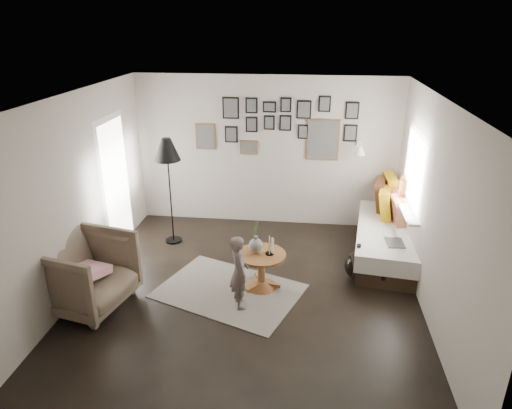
# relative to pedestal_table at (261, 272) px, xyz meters

# --- Properties ---
(ground) EXTENTS (4.80, 4.80, 0.00)m
(ground) POSITION_rel_pedestal_table_xyz_m (-0.16, -0.19, -0.24)
(ground) COLOR black
(ground) RESTS_ON ground
(wall_back) EXTENTS (4.50, 0.00, 4.50)m
(wall_back) POSITION_rel_pedestal_table_xyz_m (-0.16, 2.21, 1.06)
(wall_back) COLOR #A89E93
(wall_back) RESTS_ON ground
(wall_front) EXTENTS (4.50, 0.00, 4.50)m
(wall_front) POSITION_rel_pedestal_table_xyz_m (-0.16, -2.59, 1.06)
(wall_front) COLOR #A89E93
(wall_front) RESTS_ON ground
(wall_left) EXTENTS (0.00, 4.80, 4.80)m
(wall_left) POSITION_rel_pedestal_table_xyz_m (-2.41, -0.19, 1.06)
(wall_left) COLOR #A89E93
(wall_left) RESTS_ON ground
(wall_right) EXTENTS (0.00, 4.80, 4.80)m
(wall_right) POSITION_rel_pedestal_table_xyz_m (2.09, -0.19, 1.06)
(wall_right) COLOR #A89E93
(wall_right) RESTS_ON ground
(ceiling) EXTENTS (4.80, 4.80, 0.00)m
(ceiling) POSITION_rel_pedestal_table_xyz_m (-0.16, -0.19, 2.36)
(ceiling) COLOR white
(ceiling) RESTS_ON wall_back
(door_left) EXTENTS (0.00, 2.14, 2.14)m
(door_left) POSITION_rel_pedestal_table_xyz_m (-2.40, 1.01, 0.81)
(door_left) COLOR white
(door_left) RESTS_ON wall_left
(window_right) EXTENTS (0.15, 1.32, 1.30)m
(window_right) POSITION_rel_pedestal_table_xyz_m (2.01, 1.15, 0.69)
(window_right) COLOR white
(window_right) RESTS_ON wall_right
(gallery_wall) EXTENTS (2.74, 0.03, 1.08)m
(gallery_wall) POSITION_rel_pedestal_table_xyz_m (0.13, 2.19, 1.50)
(gallery_wall) COLOR brown
(gallery_wall) RESTS_ON wall_back
(wall_sconce) EXTENTS (0.18, 0.36, 0.16)m
(wall_sconce) POSITION_rel_pedestal_table_xyz_m (1.39, 1.94, 1.22)
(wall_sconce) COLOR white
(wall_sconce) RESTS_ON wall_back
(rug) EXTENTS (2.17, 1.85, 0.01)m
(rug) POSITION_rel_pedestal_table_xyz_m (-0.43, -0.17, -0.23)
(rug) COLOR beige
(rug) RESTS_ON ground
(pedestal_table) EXTENTS (0.66, 0.66, 0.52)m
(pedestal_table) POSITION_rel_pedestal_table_xyz_m (0.00, 0.00, 0.00)
(pedestal_table) COLOR brown
(pedestal_table) RESTS_ON ground
(vase) EXTENTS (0.19, 0.19, 0.47)m
(vase) POSITION_rel_pedestal_table_xyz_m (-0.08, 0.02, 0.42)
(vase) COLOR black
(vase) RESTS_ON pedestal_table
(candles) EXTENTS (0.11, 0.11, 0.25)m
(candles) POSITION_rel_pedestal_table_xyz_m (0.11, -0.00, 0.40)
(candles) COLOR black
(candles) RESTS_ON pedestal_table
(daybed) EXTENTS (1.19, 2.26, 1.06)m
(daybed) POSITION_rel_pedestal_table_xyz_m (1.84, 1.24, 0.09)
(daybed) COLOR black
(daybed) RESTS_ON ground
(magazine_on_daybed) EXTENTS (0.25, 0.34, 0.02)m
(magazine_on_daybed) POSITION_rel_pedestal_table_xyz_m (1.84, 0.58, 0.26)
(magazine_on_daybed) COLOR black
(magazine_on_daybed) RESTS_ON daybed
(armchair) EXTENTS (1.23, 1.21, 0.95)m
(armchair) POSITION_rel_pedestal_table_xyz_m (-2.16, -0.68, 0.23)
(armchair) COLOR brown
(armchair) RESTS_ON ground
(armchair_cushion) EXTENTS (0.53, 0.53, 0.19)m
(armchair_cushion) POSITION_rel_pedestal_table_xyz_m (-2.15, -0.63, 0.24)
(armchair_cushion) COLOR silver
(armchair_cushion) RESTS_ON armchair
(floor_lamp) EXTENTS (0.41, 0.41, 1.75)m
(floor_lamp) POSITION_rel_pedestal_table_xyz_m (-1.60, 1.22, 1.27)
(floor_lamp) COLOR black
(floor_lamp) RESTS_ON ground
(magazine_basket) EXTENTS (0.38, 0.38, 0.36)m
(magazine_basket) POSITION_rel_pedestal_table_xyz_m (-2.16, -0.48, -0.06)
(magazine_basket) COLOR black
(magazine_basket) RESTS_ON ground
(demijohn_large) EXTENTS (0.36, 0.36, 0.54)m
(demijohn_large) POSITION_rel_pedestal_table_xyz_m (1.32, 0.39, -0.03)
(demijohn_large) COLOR black
(demijohn_large) RESTS_ON ground
(demijohn_small) EXTENTS (0.32, 0.32, 0.49)m
(demijohn_small) POSITION_rel_pedestal_table_xyz_m (1.67, 0.27, -0.06)
(demijohn_small) COLOR black
(demijohn_small) RESTS_ON ground
(child) EXTENTS (0.36, 0.42, 0.99)m
(child) POSITION_rel_pedestal_table_xyz_m (-0.23, -0.47, 0.26)
(child) COLOR brown
(child) RESTS_ON ground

